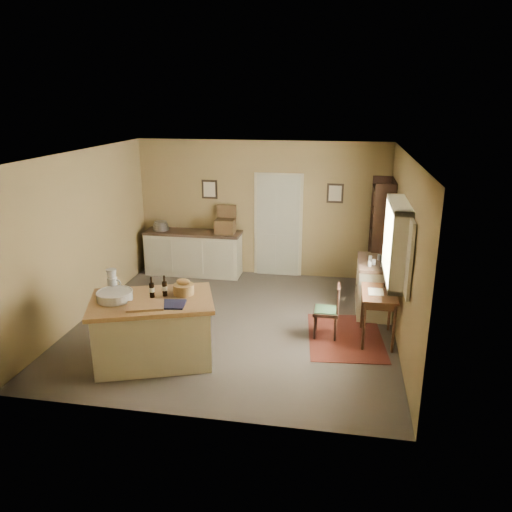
{
  "coord_description": "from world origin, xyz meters",
  "views": [
    {
      "loc": [
        1.61,
        -7.16,
        3.47
      ],
      "look_at": [
        0.33,
        0.04,
        1.15
      ],
      "focal_mm": 35.0,
      "sensor_mm": 36.0,
      "label": 1
    }
  ],
  "objects_px": {
    "desk_chair": "(326,311)",
    "right_cabinet": "(374,286)",
    "writing_desk": "(379,299)",
    "shelving_unit": "(383,238)",
    "sideboard": "(194,251)",
    "work_island": "(153,328)"
  },
  "relations": [
    {
      "from": "writing_desk",
      "to": "desk_chair",
      "type": "distance_m",
      "value": 0.8
    },
    {
      "from": "right_cabinet",
      "to": "shelving_unit",
      "type": "relative_size",
      "value": 0.5
    },
    {
      "from": "sideboard",
      "to": "work_island",
      "type": "bearing_deg",
      "value": -82.11
    },
    {
      "from": "desk_chair",
      "to": "right_cabinet",
      "type": "height_order",
      "value": "right_cabinet"
    },
    {
      "from": "desk_chair",
      "to": "shelving_unit",
      "type": "relative_size",
      "value": 0.38
    },
    {
      "from": "writing_desk",
      "to": "shelving_unit",
      "type": "distance_m",
      "value": 2.04
    },
    {
      "from": "work_island",
      "to": "desk_chair",
      "type": "xyz_separation_m",
      "value": [
        2.29,
        1.16,
        -0.08
      ]
    },
    {
      "from": "work_island",
      "to": "shelving_unit",
      "type": "relative_size",
      "value": 0.89
    },
    {
      "from": "desk_chair",
      "to": "right_cabinet",
      "type": "xyz_separation_m",
      "value": [
        0.76,
        1.07,
        0.05
      ]
    },
    {
      "from": "work_island",
      "to": "sideboard",
      "type": "distance_m",
      "value": 3.57
    },
    {
      "from": "sideboard",
      "to": "right_cabinet",
      "type": "height_order",
      "value": "sideboard"
    },
    {
      "from": "desk_chair",
      "to": "work_island",
      "type": "bearing_deg",
      "value": -152.86
    },
    {
      "from": "sideboard",
      "to": "shelving_unit",
      "type": "height_order",
      "value": "shelving_unit"
    },
    {
      "from": "work_island",
      "to": "shelving_unit",
      "type": "xyz_separation_m",
      "value": [
        3.21,
        3.16,
        0.57
      ]
    },
    {
      "from": "sideboard",
      "to": "writing_desk",
      "type": "distance_m",
      "value": 4.27
    },
    {
      "from": "work_island",
      "to": "writing_desk",
      "type": "bearing_deg",
      "value": 1.49
    },
    {
      "from": "writing_desk",
      "to": "desk_chair",
      "type": "relative_size",
      "value": 1.01
    },
    {
      "from": "sideboard",
      "to": "right_cabinet",
      "type": "relative_size",
      "value": 1.88
    },
    {
      "from": "writing_desk",
      "to": "right_cabinet",
      "type": "distance_m",
      "value": 1.08
    },
    {
      "from": "desk_chair",
      "to": "right_cabinet",
      "type": "distance_m",
      "value": 1.31
    },
    {
      "from": "writing_desk",
      "to": "work_island",
      "type": "bearing_deg",
      "value": -159.1
    },
    {
      "from": "work_island",
      "to": "sideboard",
      "type": "bearing_deg",
      "value": 78.47
    }
  ]
}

